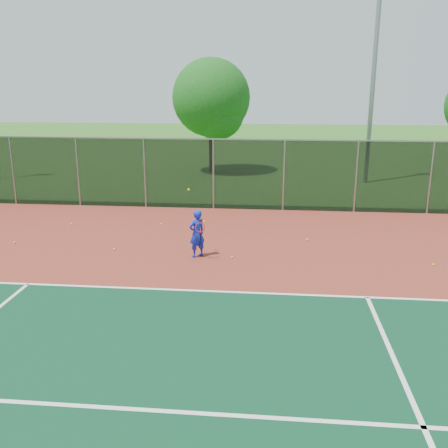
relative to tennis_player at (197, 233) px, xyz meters
name	(u,v)px	position (x,y,z in m)	size (l,w,h in m)	color
ground	(292,356)	(2.77, -5.69, -0.78)	(120.00, 120.00, 0.00)	#2B631C
court_apron	(289,312)	(2.77, -3.69, -0.77)	(30.00, 20.00, 0.02)	maroon
court_lines	(422,422)	(4.77, -7.57, -0.75)	(22.10, 13.05, 0.00)	white
fence_back	(284,175)	(2.77, 6.31, 0.79)	(30.00, 0.06, 3.03)	black
tennis_player	(197,233)	(0.00, 0.00, 0.00)	(0.65, 0.73, 2.15)	#1427BE
practice_ball_0	(71,224)	(-5.39, 3.20, -0.72)	(0.07, 0.07, 0.07)	#DDF01B
practice_ball_1	(433,265)	(7.15, -0.13, -0.72)	(0.07, 0.07, 0.07)	#DDF01B
practice_ball_2	(161,224)	(-1.91, 3.46, -0.72)	(0.07, 0.07, 0.07)	#DDF01B
practice_ball_3	(15,243)	(-6.38, 0.68, -0.72)	(0.07, 0.07, 0.07)	#DDF01B
practice_ball_5	(232,257)	(1.11, -0.05, -0.72)	(0.07, 0.07, 0.07)	#DDF01B
practice_ball_6	(114,249)	(-2.79, 0.35, -0.72)	(0.07, 0.07, 0.07)	#DDF01B
practice_ball_7	(205,221)	(-0.31, 4.00, -0.72)	(0.07, 0.07, 0.07)	#DDF01B
practice_ball_8	(307,240)	(3.55, 2.01, -0.72)	(0.07, 0.07, 0.07)	#DDF01B
floodlight_n	(375,58)	(7.41, 13.13, 5.75)	(0.90, 0.40, 11.51)	gray
tree_back_left	(213,101)	(-1.34, 15.45, 3.48)	(4.62, 4.62, 6.78)	#341E12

